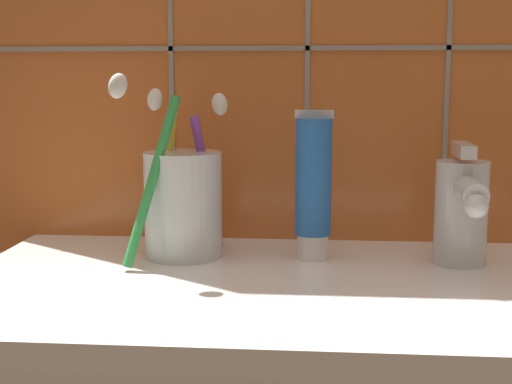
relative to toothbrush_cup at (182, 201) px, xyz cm
name	(u,v)px	position (x,y,z in cm)	size (l,w,h in cm)	color
sink_counter	(286,291)	(10.28, -7.39, -6.43)	(56.71, 32.20, 2.00)	white
toothbrush_cup	(182,201)	(0.00, 0.00, 0.00)	(9.94, 11.76, 17.69)	silver
toothpaste_tube	(313,186)	(12.48, 0.03, 1.56)	(3.60, 3.43, 14.11)	white
sink_faucet	(462,207)	(26.00, -1.31, -0.03)	(4.83, 11.53, 11.17)	silver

